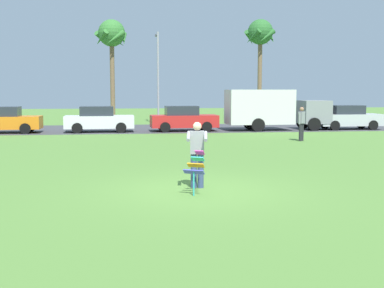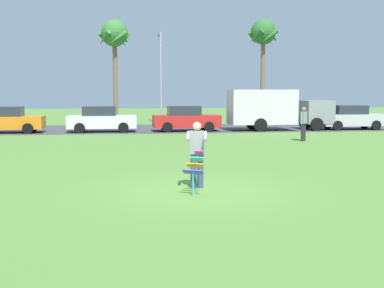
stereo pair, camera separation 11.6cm
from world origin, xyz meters
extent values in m
plane|color=#568438|center=(0.00, 0.00, 0.00)|extent=(120.00, 120.00, 0.00)
cube|color=#424247|center=(0.00, 20.90, 0.01)|extent=(120.00, 8.00, 0.01)
cylinder|color=#384772|center=(0.15, 0.29, 0.45)|extent=(0.16, 0.16, 0.90)
cylinder|color=#384772|center=(-0.03, 0.32, 0.45)|extent=(0.16, 0.16, 0.90)
cube|color=gray|center=(0.06, 0.30, 1.20)|extent=(0.39, 0.27, 0.60)
sphere|color=beige|center=(0.06, 0.30, 1.62)|extent=(0.22, 0.22, 0.22)
cylinder|color=gray|center=(0.24, 0.02, 1.38)|extent=(0.18, 0.59, 0.24)
cylinder|color=gray|center=(-0.20, 0.09, 1.38)|extent=(0.18, 0.59, 0.24)
cube|color=#D83399|center=(0.04, -0.25, 1.00)|extent=(0.26, 0.22, 0.12)
cube|color=#33BFBF|center=(-0.03, -0.39, 0.86)|extent=(0.35, 0.27, 0.12)
cube|color=orange|center=(-0.10, -0.54, 0.73)|extent=(0.44, 0.31, 0.12)
cube|color=#4C4CCC|center=(-0.17, -0.69, 0.59)|extent=(0.52, 0.35, 0.12)
cylinder|color=#33BFBF|center=(-0.17, -0.69, 0.30)|extent=(0.04, 0.04, 0.59)
cube|color=orange|center=(-8.96, 18.50, 0.64)|extent=(4.22, 1.75, 0.76)
cube|color=#282D38|center=(-9.11, 18.50, 1.30)|extent=(2.03, 1.42, 0.60)
cylinder|color=black|center=(-7.67, 19.32, 0.32)|extent=(0.64, 0.23, 0.64)
cylinder|color=black|center=(-7.65, 17.70, 0.32)|extent=(0.64, 0.23, 0.64)
cube|color=white|center=(-3.36, 18.50, 0.64)|extent=(4.23, 1.77, 0.76)
cube|color=#282D38|center=(-3.51, 18.49, 1.30)|extent=(2.04, 1.43, 0.60)
cylinder|color=black|center=(-2.07, 19.33, 0.32)|extent=(0.64, 0.23, 0.64)
cylinder|color=black|center=(-2.04, 17.71, 0.32)|extent=(0.64, 0.23, 0.64)
cylinder|color=black|center=(-4.67, 19.28, 0.32)|extent=(0.64, 0.23, 0.64)
cylinder|color=black|center=(-4.65, 17.67, 0.32)|extent=(0.64, 0.23, 0.64)
cube|color=red|center=(1.90, 18.50, 0.64)|extent=(4.26, 1.86, 0.76)
cube|color=#282D38|center=(1.75, 18.49, 1.30)|extent=(2.07, 1.47, 0.60)
cylinder|color=black|center=(3.17, 19.35, 0.32)|extent=(0.65, 0.24, 0.64)
cylinder|color=black|center=(3.24, 17.74, 0.32)|extent=(0.65, 0.24, 0.64)
cylinder|color=black|center=(0.57, 19.25, 0.32)|extent=(0.65, 0.24, 0.64)
cylinder|color=black|center=(0.63, 17.64, 0.32)|extent=(0.65, 0.24, 0.64)
cube|color=gray|center=(10.49, 18.57, 1.17)|extent=(1.85, 1.94, 1.50)
cube|color=silver|center=(6.79, 18.48, 1.52)|extent=(4.25, 2.10, 2.20)
cylinder|color=black|center=(10.11, 19.48, 0.42)|extent=(0.85, 0.30, 0.84)
cylinder|color=black|center=(10.16, 17.64, 0.42)|extent=(0.85, 0.30, 0.84)
cylinder|color=black|center=(6.41, 19.39, 0.42)|extent=(0.85, 0.30, 0.84)
cylinder|color=black|center=(6.45, 17.55, 0.42)|extent=(0.85, 0.30, 0.84)
cube|color=silver|center=(12.90, 18.50, 0.64)|extent=(4.21, 1.74, 0.76)
cube|color=#282D38|center=(12.75, 18.50, 1.30)|extent=(2.03, 1.41, 0.60)
cylinder|color=black|center=(14.21, 19.29, 0.32)|extent=(0.64, 0.23, 0.64)
cylinder|color=black|center=(14.19, 17.68, 0.32)|extent=(0.64, 0.23, 0.64)
cylinder|color=black|center=(11.60, 19.32, 0.32)|extent=(0.64, 0.23, 0.64)
cylinder|color=black|center=(11.59, 17.70, 0.32)|extent=(0.64, 0.23, 0.64)
cylinder|color=brown|center=(-2.74, 27.27, 3.42)|extent=(0.36, 0.36, 6.84)
sphere|color=#387A33|center=(-2.74, 27.27, 7.04)|extent=(2.10, 2.10, 2.10)
cone|color=#387A33|center=(-1.79, 27.27, 6.59)|extent=(0.44, 1.56, 1.28)
cone|color=#387A33|center=(-2.44, 28.17, 6.59)|extent=(1.62, 0.90, 1.28)
cone|color=#387A33|center=(-3.51, 27.83, 6.59)|extent=(1.27, 1.52, 1.28)
cone|color=#387A33|center=(-3.51, 26.71, 6.59)|extent=(1.27, 1.52, 1.28)
cone|color=#387A33|center=(-2.44, 26.36, 6.59)|extent=(1.62, 0.90, 1.28)
cylinder|color=brown|center=(9.49, 28.18, 3.61)|extent=(0.36, 0.36, 7.23)
sphere|color=#2D6B2D|center=(9.49, 28.18, 7.43)|extent=(2.10, 2.10, 2.10)
cone|color=#2D6B2D|center=(10.44, 28.18, 6.98)|extent=(0.44, 1.56, 1.28)
cone|color=#2D6B2D|center=(9.78, 29.08, 6.98)|extent=(1.62, 0.90, 1.28)
cone|color=#2D6B2D|center=(8.72, 28.74, 6.98)|extent=(1.27, 1.52, 1.28)
cone|color=#2D6B2D|center=(8.72, 27.62, 6.98)|extent=(1.27, 1.52, 1.28)
cone|color=#2D6B2D|center=(9.78, 27.28, 6.98)|extent=(1.62, 0.90, 1.28)
cylinder|color=#9E9EA3|center=(0.76, 25.49, 3.50)|extent=(0.16, 0.16, 7.00)
cylinder|color=#9E9EA3|center=(0.76, 26.19, 6.90)|extent=(0.10, 1.40, 0.10)
cube|color=#4C4C51|center=(0.76, 26.84, 6.86)|extent=(0.24, 0.44, 0.16)
cylinder|color=#26262B|center=(7.02, 11.53, 0.45)|extent=(0.16, 0.16, 0.90)
cylinder|color=#26262B|center=(7.15, 11.65, 0.45)|extent=(0.16, 0.16, 0.90)
cube|color=gray|center=(7.08, 11.59, 1.20)|extent=(0.41, 0.41, 0.60)
sphere|color=#9E7051|center=(7.08, 11.59, 1.62)|extent=(0.22, 0.22, 0.22)
cylinder|color=gray|center=(6.91, 11.43, 1.17)|extent=(0.09, 0.09, 0.58)
cylinder|color=gray|center=(7.25, 11.76, 1.17)|extent=(0.09, 0.09, 0.58)
camera|label=1|loc=(-1.80, -12.27, 2.53)|focal=45.91mm
camera|label=2|loc=(-1.68, -12.29, 2.53)|focal=45.91mm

